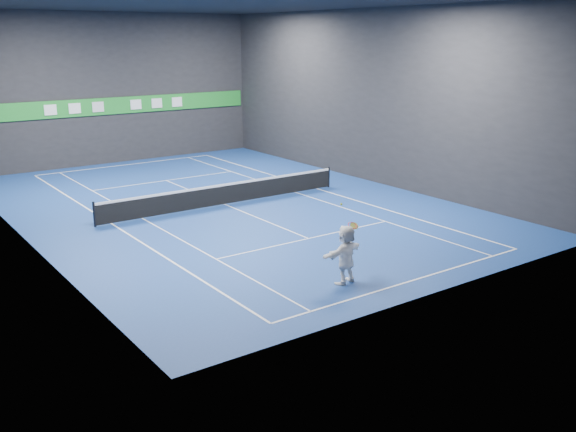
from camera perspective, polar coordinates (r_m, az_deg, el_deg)
ground at (r=30.08m, az=-5.58°, el=1.01°), size 26.00×26.00×0.00m
ceiling at (r=29.14m, az=-6.07°, el=18.39°), size 26.00×26.00×0.00m
wall_back at (r=41.02m, az=-15.10°, el=10.85°), size 18.00×0.10×9.00m
wall_front at (r=19.22m, az=14.05°, el=5.97°), size 18.00×0.10×9.00m
wall_left at (r=26.03m, az=-23.40°, el=7.60°), size 0.10×26.00×9.00m
wall_right at (r=34.62m, az=7.41°, el=10.45°), size 0.10×26.00×9.00m
baseline_near at (r=21.12m, az=10.96°, el=-5.67°), size 10.98×0.08×0.01m
baseline_far at (r=40.58m, az=-14.08°, el=4.45°), size 10.98×0.08×0.01m
sideline_doubles_left at (r=27.86m, az=-15.38°, el=-0.68°), size 0.08×23.78×0.01m
sideline_doubles_right at (r=33.08m, az=2.67°, el=2.42°), size 0.08×23.78×0.01m
sideline_singles_left at (r=28.34m, az=-12.78°, el=-0.23°), size 0.06×23.78×0.01m
sideline_singles_right at (r=32.26m, az=0.74°, el=2.10°), size 0.06×23.78×0.01m
service_line_near at (r=24.95m, az=1.84°, el=-2.01°), size 8.23×0.06×0.01m
service_line_far at (r=35.63m, az=-10.77°, el=3.13°), size 8.23×0.06×0.01m
center_service_line at (r=30.08m, az=-5.58°, el=1.02°), size 0.06×12.80×0.01m
player at (r=20.32m, az=5.16°, el=-3.42°), size 1.85×0.94×1.91m
tennis_ball at (r=19.66m, az=4.77°, el=1.06°), size 0.07×0.07×0.07m
tennis_net at (r=29.95m, az=-5.61°, el=2.01°), size 12.50×0.10×1.07m
sponsor_banner at (r=41.05m, az=-14.96°, el=9.46°), size 17.64×0.11×1.00m
tennis_racket at (r=20.29m, az=5.75°, el=-1.03°), size 0.45×0.36×0.73m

